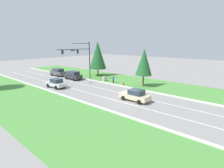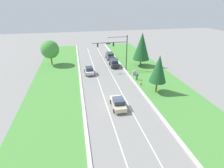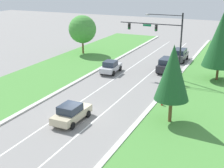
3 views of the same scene
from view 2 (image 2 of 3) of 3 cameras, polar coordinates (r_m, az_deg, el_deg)
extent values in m
plane|color=gray|center=(29.91, 1.62, -6.50)|extent=(160.00, 160.00, 0.00)
cube|color=beige|center=(31.50, 11.72, -5.14)|extent=(0.50, 90.00, 0.15)
cube|color=beige|center=(29.26, -9.30, -7.50)|extent=(0.50, 90.00, 0.15)
cube|color=#4C8E3D|center=(33.81, 19.95, -4.06)|extent=(10.00, 90.00, 0.08)
cube|color=#4C8E3D|center=(29.67, -19.55, -8.35)|extent=(10.00, 90.00, 0.08)
cube|color=white|center=(29.60, -1.79, -6.88)|extent=(0.14, 81.00, 0.01)
cube|color=white|center=(30.32, 4.95, -6.11)|extent=(0.14, 81.00, 0.01)
cylinder|color=black|center=(43.42, 4.80, 9.97)|extent=(0.20, 0.20, 8.63)
cylinder|color=black|center=(41.80, -0.67, 13.35)|extent=(8.28, 0.12, 0.12)
cube|color=#147042|center=(41.77, -1.24, 13.03)|extent=(1.10, 0.04, 0.28)
cylinder|color=black|center=(41.96, 1.91, 15.07)|extent=(4.56, 0.09, 0.09)
ellipsoid|color=gray|center=(41.49, -1.26, 14.89)|extent=(0.56, 0.28, 0.20)
cube|color=black|center=(42.07, 0.47, 12.73)|extent=(0.28, 0.32, 0.80)
sphere|color=#2D2D2D|center=(41.86, 0.52, 12.99)|extent=(0.16, 0.16, 0.16)
sphere|color=#2D2D2D|center=(41.91, 0.52, 12.68)|extent=(0.16, 0.16, 0.16)
sphere|color=#23D647|center=(41.96, 0.52, 12.38)|extent=(0.16, 0.16, 0.16)
cube|color=black|center=(41.45, -4.70, 12.46)|extent=(0.28, 0.32, 0.80)
sphere|color=#2D2D2D|center=(41.24, -4.68, 12.72)|extent=(0.16, 0.16, 0.16)
sphere|color=#2D2D2D|center=(41.29, -4.66, 12.41)|extent=(0.16, 0.16, 0.16)
sphere|color=#23D647|center=(41.34, -4.65, 12.10)|extent=(0.16, 0.16, 0.16)
cube|color=#4C4C51|center=(53.22, -0.67, 9.00)|extent=(1.99, 4.73, 0.91)
cube|color=#283342|center=(52.89, -0.65, 9.80)|extent=(1.78, 2.84, 0.70)
cylinder|color=black|center=(54.91, 0.01, 9.03)|extent=(0.24, 0.65, 0.65)
cylinder|color=black|center=(54.56, -1.98, 8.91)|extent=(0.24, 0.65, 0.65)
cylinder|color=black|center=(52.18, 0.70, 8.15)|extent=(0.24, 0.65, 0.65)
cylinder|color=black|center=(51.80, -1.39, 8.01)|extent=(0.24, 0.65, 0.65)
cube|color=silver|center=(42.26, -7.48, 4.26)|extent=(1.99, 4.35, 0.67)
cube|color=#283342|center=(41.78, -7.48, 5.02)|extent=(1.70, 2.00, 0.71)
cylinder|color=black|center=(43.70, -6.55, 4.57)|extent=(0.28, 0.77, 0.76)
cylinder|color=black|center=(43.52, -8.84, 4.34)|extent=(0.28, 0.77, 0.76)
cylinder|color=black|center=(41.26, -6.00, 3.31)|extent=(0.28, 0.77, 0.76)
cylinder|color=black|center=(41.07, -8.41, 3.06)|extent=(0.28, 0.77, 0.76)
cube|color=beige|center=(28.68, 1.98, -6.43)|extent=(1.94, 4.53, 0.70)
cube|color=#283342|center=(28.09, 2.13, -5.51)|extent=(1.71, 2.05, 0.70)
cylinder|color=black|center=(30.20, 3.09, -5.45)|extent=(0.25, 0.67, 0.66)
cylinder|color=black|center=(29.86, -0.35, -5.80)|extent=(0.25, 0.67, 0.66)
cylinder|color=black|center=(27.93, 4.47, -8.32)|extent=(0.25, 0.67, 0.66)
cylinder|color=black|center=(27.56, 0.74, -8.75)|extent=(0.25, 0.67, 0.66)
cube|color=#28282D|center=(46.83, 0.62, 6.68)|extent=(1.88, 4.69, 0.94)
cube|color=#283342|center=(46.46, 0.66, 7.60)|extent=(1.68, 2.81, 0.73)
cylinder|color=black|center=(48.51, 1.31, 6.76)|extent=(0.24, 0.61, 0.61)
cylinder|color=black|center=(48.16, -0.81, 6.62)|extent=(0.24, 0.61, 0.61)
cylinder|color=black|center=(45.84, 2.11, 5.62)|extent=(0.24, 0.61, 0.61)
cylinder|color=black|center=(45.47, -0.12, 5.47)|extent=(0.24, 0.61, 0.61)
cube|color=#9E9E99|center=(41.44, 7.22, 3.60)|extent=(0.70, 0.60, 1.11)
cylinder|color=black|center=(38.85, 7.93, 1.82)|extent=(0.14, 0.14, 0.84)
cylinder|color=black|center=(39.00, 8.24, 1.89)|extent=(0.14, 0.14, 0.84)
cube|color=#2D4C99|center=(38.64, 8.15, 2.84)|extent=(0.43, 0.32, 0.60)
sphere|color=tan|center=(38.48, 8.19, 3.44)|extent=(0.22, 0.22, 0.22)
cylinder|color=red|center=(36.61, 9.45, -0.07)|extent=(0.20, 0.20, 0.55)
sphere|color=red|center=(36.46, 9.49, 0.41)|extent=(0.18, 0.18, 0.18)
cylinder|color=red|center=(36.55, 9.28, -0.04)|extent=(0.10, 0.09, 0.09)
cylinder|color=red|center=(36.63, 9.63, -0.01)|extent=(0.10, 0.09, 0.09)
cylinder|color=brown|center=(47.66, 9.30, 6.92)|extent=(0.32, 0.32, 1.92)
cone|color=#1E5628|center=(46.48, 9.69, 12.08)|extent=(4.31, 4.31, 6.89)
cylinder|color=brown|center=(50.49, -19.12, 7.26)|extent=(0.32, 0.32, 2.53)
sphere|color=#47933D|center=(49.70, -19.62, 10.60)|extent=(4.77, 4.77, 4.77)
cylinder|color=brown|center=(34.07, 14.30, -0.93)|extent=(0.32, 0.32, 2.29)
cone|color=#1E5628|center=(32.66, 14.98, 4.83)|extent=(3.14, 3.14, 5.02)
camera|label=1|loc=(19.43, -60.67, -11.46)|focal=28.00mm
camera|label=3|loc=(20.70, 72.75, -1.48)|focal=50.00mm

